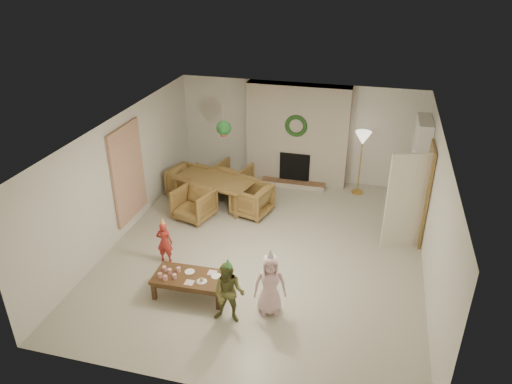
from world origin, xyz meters
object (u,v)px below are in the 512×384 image
(dining_table, at_px, (215,191))
(dining_chair_far, at_px, (234,177))
(dining_chair_right, at_px, (252,200))
(dining_chair_left, at_px, (187,182))
(child_plaid, at_px, (229,293))
(child_pink, at_px, (270,284))
(coffee_table_top, at_px, (190,277))
(dining_chair_near, at_px, (194,204))
(child_red, at_px, (165,242))

(dining_table, relative_size, dining_chair_far, 2.34)
(dining_chair_far, distance_m, dining_chair_right, 1.28)
(dining_chair_left, bearing_deg, dining_chair_far, -45.00)
(dining_table, relative_size, child_plaid, 1.69)
(dining_chair_left, height_order, child_pink, child_pink)
(dining_chair_right, distance_m, coffee_table_top, 3.01)
(dining_chair_left, xyz_separation_m, dining_chair_right, (1.73, -0.49, 0.00))
(dining_chair_near, bearing_deg, child_pink, -32.31)
(dining_chair_far, height_order, dining_chair_left, same)
(child_red, bearing_deg, dining_chair_right, -123.71)
(dining_table, height_order, child_pink, child_pink)
(dining_chair_far, height_order, coffee_table_top, dining_chair_far)
(dining_table, distance_m, dining_chair_near, 0.80)
(coffee_table_top, xyz_separation_m, child_plaid, (0.83, -0.45, 0.18))
(dining_chair_near, bearing_deg, dining_chair_right, 38.66)
(coffee_table_top, height_order, child_pink, child_pink)
(dining_table, distance_m, child_plaid, 4.02)
(dining_chair_right, bearing_deg, coffee_table_top, 10.49)
(dining_chair_near, height_order, dining_chair_far, same)
(child_plaid, bearing_deg, child_pink, 31.92)
(dining_chair_near, height_order, child_pink, child_pink)
(dining_chair_left, bearing_deg, coffee_table_top, -141.62)
(child_plaid, relative_size, child_pink, 0.99)
(dining_chair_left, relative_size, coffee_table_top, 0.62)
(dining_chair_left, height_order, dining_chair_right, same)
(coffee_table_top, distance_m, child_plaid, 0.96)
(coffee_table_top, height_order, child_plaid, child_plaid)
(dining_chair_left, bearing_deg, child_pink, -125.43)
(dining_table, xyz_separation_m, coffee_table_top, (0.68, -3.27, 0.04))
(coffee_table_top, relative_size, child_plaid, 1.17)
(coffee_table_top, distance_m, child_pink, 1.42)
(dining_chair_far, bearing_deg, dining_chair_left, 45.00)
(child_pink, bearing_deg, dining_chair_far, 97.01)
(coffee_table_top, bearing_deg, dining_chair_far, 94.80)
(dining_table, xyz_separation_m, child_red, (-0.16, -2.45, 0.10))
(dining_chair_near, height_order, child_plaid, child_plaid)
(dining_table, relative_size, dining_chair_left, 2.34)
(dining_chair_left, xyz_separation_m, coffee_table_top, (1.45, -3.49, 0.00))
(dining_chair_near, relative_size, dining_chair_far, 1.00)
(child_red, xyz_separation_m, child_plaid, (1.67, -1.27, 0.11))
(dining_chair_near, relative_size, child_plaid, 0.72)
(dining_chair_right, bearing_deg, child_red, -11.23)
(dining_chair_left, height_order, coffee_table_top, dining_chair_left)
(dining_chair_near, xyz_separation_m, coffee_table_top, (0.90, -2.50, 0.00))
(coffee_table_top, bearing_deg, child_pink, -4.60)
(dining_chair_right, distance_m, child_plaid, 3.50)
(dining_chair_far, relative_size, dining_chair_left, 1.00)
(dining_chair_far, xyz_separation_m, dining_chair_right, (0.74, -1.04, 0.00))
(dining_chair_near, distance_m, dining_chair_left, 1.13)
(dining_chair_near, height_order, child_red, child_red)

